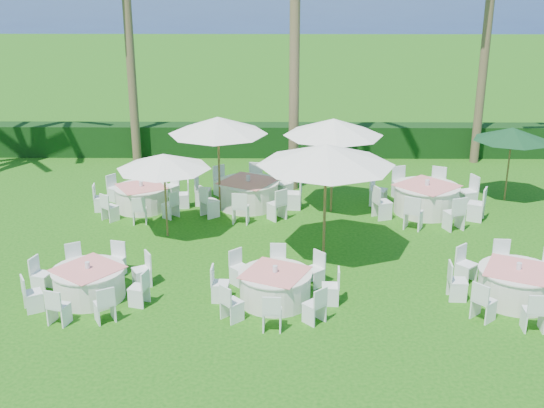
% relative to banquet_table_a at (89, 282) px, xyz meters
% --- Properties ---
extents(ground, '(120.00, 120.00, 0.00)m').
position_rel_banquet_table_a_xyz_m(ground, '(4.03, 0.00, -0.37)').
color(ground, '#13500D').
rests_on(ground, ground).
extents(hedge, '(34.00, 1.00, 1.20)m').
position_rel_banquet_table_a_xyz_m(hedge, '(4.03, 12.00, 0.23)').
color(hedge, black).
rests_on(hedge, ground).
extents(ocean, '(260.00, 260.00, 0.00)m').
position_rel_banquet_table_a_xyz_m(ocean, '(4.03, 102.00, -0.37)').
color(ocean, '#07134D').
rests_on(ocean, ground).
extents(banquet_table_a, '(2.79, 2.79, 0.86)m').
position_rel_banquet_table_a_xyz_m(banquet_table_a, '(0.00, 0.00, 0.00)').
color(banquet_table_a, silver).
rests_on(banquet_table_a, ground).
extents(banquet_table_b, '(2.81, 2.81, 0.86)m').
position_rel_banquet_table_a_xyz_m(banquet_table_b, '(4.12, -0.16, 0.00)').
color(banquet_table_b, silver).
rests_on(banquet_table_b, ground).
extents(banquet_table_c, '(2.98, 2.98, 0.91)m').
position_rel_banquet_table_a_xyz_m(banquet_table_c, '(9.43, -0.06, 0.02)').
color(banquet_table_c, silver).
rests_on(banquet_table_c, ground).
extents(banquet_table_d, '(2.86, 2.86, 0.87)m').
position_rel_banquet_table_a_xyz_m(banquet_table_d, '(0.07, 5.82, 0.01)').
color(banquet_table_d, silver).
rests_on(banquet_table_d, ground).
extents(banquet_table_e, '(3.27, 3.27, 0.98)m').
position_rel_banquet_table_a_xyz_m(banquet_table_e, '(3.27, 6.06, 0.06)').
color(banquet_table_e, silver).
rests_on(banquet_table_e, ground).
extents(banquet_table_f, '(3.33, 3.33, 1.02)m').
position_rel_banquet_table_a_xyz_m(banquet_table_f, '(8.59, 5.59, 0.08)').
color(banquet_table_f, silver).
rests_on(banquet_table_f, ground).
extents(umbrella_a, '(2.52, 2.52, 2.32)m').
position_rel_banquet_table_a_xyz_m(umbrella_a, '(1.16, 3.66, 1.74)').
color(umbrella_a, brown).
rests_on(umbrella_a, ground).
extents(umbrella_b, '(3.37, 3.37, 2.97)m').
position_rel_banquet_table_a_xyz_m(umbrella_b, '(5.33, 2.21, 2.33)').
color(umbrella_b, brown).
rests_on(umbrella_b, ground).
extents(umbrella_c, '(2.91, 2.91, 2.86)m').
position_rel_banquet_table_a_xyz_m(umbrella_c, '(2.43, 5.73, 2.24)').
color(umbrella_c, brown).
rests_on(umbrella_c, ground).
extents(umbrella_d, '(2.91, 2.91, 2.83)m').
position_rel_banquet_table_a_xyz_m(umbrella_d, '(5.77, 5.66, 2.21)').
color(umbrella_d, brown).
rests_on(umbrella_d, ground).
extents(umbrella_green, '(2.35, 2.35, 2.33)m').
position_rel_banquet_table_a_xyz_m(umbrella_green, '(11.32, 6.75, 1.75)').
color(umbrella_green, brown).
rests_on(umbrella_green, ground).
extents(palm_b, '(4.40, 4.14, 8.72)m').
position_rel_banquet_table_a_xyz_m(palm_b, '(-1.12, 11.08, 4.44)').
color(palm_b, brown).
rests_on(palm_b, ground).
extents(palm_d, '(4.40, 4.13, 9.02)m').
position_rel_banquet_table_a_xyz_m(palm_d, '(11.53, 11.10, 4.60)').
color(palm_d, brown).
rests_on(palm_d, ground).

